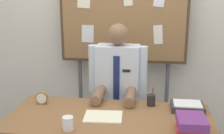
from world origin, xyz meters
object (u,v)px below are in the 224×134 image
book_stack (190,124)px  desk_clock (42,99)px  bulletin_board (123,20)px  coffee_mug (68,123)px  open_notebook (103,117)px  pen_holder (151,100)px  paper_tray (187,107)px  desk (109,128)px  person (118,101)px

book_stack → desk_clock: 1.24m
bulletin_board → coffee_mug: 1.43m
open_notebook → coffee_mug: 0.31m
pen_holder → paper_tray: (0.29, -0.05, -0.02)m
bulletin_board → paper_tray: 1.19m
desk → paper_tray: bearing=19.6°
person → book_stack: 0.96m
bulletin_board → open_notebook: (-0.04, -1.05, -0.63)m
desk → desk_clock: bearing=164.0°
desk_clock → person: bearing=33.2°
desk → bulletin_board: bulletin_board is taller
desk → bulletin_board: 1.27m
bulletin_board → open_notebook: 1.23m
person → coffee_mug: (-0.25, -0.82, 0.15)m
open_notebook → coffee_mug: (-0.21, -0.23, 0.04)m
coffee_mug → paper_tray: 0.98m
book_stack → desk_clock: size_ratio=2.27×
desk → bulletin_board: bearing=90.0°
person → book_stack: person is taller
book_stack → paper_tray: bearing=86.4°
paper_tray → person: bearing=150.3°
open_notebook → desk_clock: (-0.56, 0.19, 0.04)m
bulletin_board → coffee_mug: size_ratio=19.76×
pen_holder → desk_clock: bearing=-174.1°
open_notebook → desk_clock: 0.60m
person → bulletin_board: (-0.00, 0.47, 0.74)m
book_stack → pen_holder: 0.52m
desk_clock → coffee_mug: bearing=-50.2°
pen_holder → paper_tray: size_ratio=0.62×
coffee_mug → pen_holder: (0.57, 0.52, 0.00)m
person → bulletin_board: 0.87m
bulletin_board → pen_holder: bulletin_board is taller
desk_clock → open_notebook: bearing=-18.9°
person → paper_tray: 0.72m
paper_tray → bulletin_board: bearing=126.9°
book_stack → desk_clock: bearing=163.7°
desk → desk_clock: desk_clock is taller
book_stack → paper_tray: book_stack is taller
book_stack → pen_holder: pen_holder is taller
bulletin_board → pen_holder: 1.02m
book_stack → paper_tray: 0.40m
bulletin_board → open_notebook: size_ratio=6.58×
person → desk: bearing=-90.0°
open_notebook → desk_clock: bearing=161.1°
desk → coffee_mug: coffee_mug is taller
book_stack → desk_clock: book_stack is taller
desk → desk_clock: (-0.60, 0.17, 0.15)m
desk → person: (0.00, 0.57, -0.00)m
person → coffee_mug: person is taller
desk → coffee_mug: (-0.25, -0.25, 0.15)m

